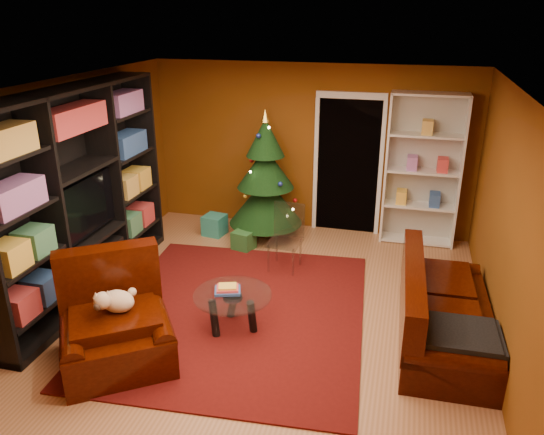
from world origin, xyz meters
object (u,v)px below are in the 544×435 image
(gift_box_green, at_px, (244,240))
(armchair, at_px, (115,324))
(christmas_tree, at_px, (266,177))
(gift_box_red, at_px, (274,221))
(dog, at_px, (118,301))
(rug, at_px, (237,312))
(gift_box_teal, at_px, (215,225))
(media_unit, at_px, (78,196))
(coffee_table, at_px, (233,311))
(white_bookshelf, at_px, (423,171))
(sofa, at_px, (447,305))
(acrylic_chair, at_px, (285,242))

(gift_box_green, xyz_separation_m, armchair, (-0.41, -2.89, 0.30))
(christmas_tree, xyz_separation_m, armchair, (-0.60, -3.41, -0.53))
(gift_box_red, bearing_deg, dog, -99.15)
(rug, xyz_separation_m, gift_box_teal, (-1.07, 2.14, 0.15))
(rug, height_order, media_unit, media_unit)
(rug, distance_m, gift_box_teal, 2.39)
(rug, xyz_separation_m, gift_box_green, (-0.46, 1.72, 0.13))
(coffee_table, bearing_deg, christmas_tree, 97.29)
(media_unit, distance_m, gift_box_teal, 2.52)
(gift_box_teal, bearing_deg, dog, -86.17)
(media_unit, xyz_separation_m, gift_box_red, (1.73, 2.62, -1.16))
(media_unit, bearing_deg, armchair, -48.47)
(gift_box_green, relative_size, white_bookshelf, 0.12)
(gift_box_green, distance_m, gift_box_red, 0.99)
(dog, xyz_separation_m, sofa, (3.17, 1.15, -0.23))
(christmas_tree, height_order, dog, christmas_tree)
(gift_box_teal, distance_m, sofa, 3.99)
(rug, bearing_deg, white_bookshelf, 52.99)
(media_unit, distance_m, white_bookshelf, 4.76)
(acrylic_chair, bearing_deg, rug, -98.73)
(armchair, distance_m, acrylic_chair, 2.65)
(sofa, bearing_deg, gift_box_green, 57.38)
(rug, relative_size, dog, 8.52)
(dog, relative_size, sofa, 0.20)
(christmas_tree, distance_m, sofa, 3.43)
(gift_box_green, bearing_deg, gift_box_red, 77.49)
(gift_box_teal, bearing_deg, gift_box_green, -34.05)
(sofa, distance_m, coffee_table, 2.29)
(rug, bearing_deg, christmas_tree, 96.64)
(rug, distance_m, acrylic_chair, 1.32)
(media_unit, bearing_deg, christmas_tree, 51.28)
(gift_box_red, height_order, sofa, sofa)
(armchair, height_order, coffee_table, armchair)
(dog, bearing_deg, white_bookshelf, 17.71)
(rug, distance_m, media_unit, 2.34)
(gift_box_green, xyz_separation_m, white_bookshelf, (2.47, 0.94, 0.98))
(dog, distance_m, sofa, 3.38)
(coffee_table, xyz_separation_m, acrylic_chair, (0.22, 1.54, 0.19))
(sofa, bearing_deg, acrylic_chair, 58.50)
(gift_box_red, relative_size, coffee_table, 0.23)
(armchair, relative_size, coffee_table, 1.31)
(gift_box_teal, height_order, dog, dog)
(armchair, distance_m, coffee_table, 1.28)
(rug, distance_m, sofa, 2.36)
(white_bookshelf, bearing_deg, coffee_table, -122.86)
(gift_box_red, distance_m, white_bookshelf, 2.47)
(gift_box_teal, height_order, gift_box_green, gift_box_teal)
(armchair, bearing_deg, gift_box_teal, 58.49)
(coffee_table, distance_m, acrylic_chair, 1.57)
(armchair, bearing_deg, dog, 45.00)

